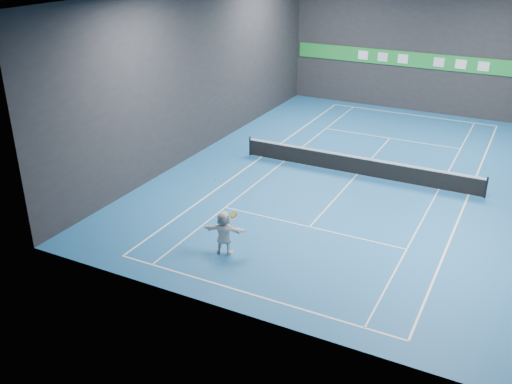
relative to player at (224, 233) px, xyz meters
The scene contains 18 objects.
ground 10.16m from the player, 77.80° to the left, with size 26.00×26.00×0.00m, color #1B5A96.
wall_back 23.27m from the player, 84.66° to the left, with size 18.00×0.10×9.00m, color #242326.
wall_front 5.22m from the player, 55.49° to the right, with size 18.00×0.10×9.00m, color #242326.
wall_left 12.57m from the player, 124.75° to the left, with size 0.10×26.00×9.00m, color #242326.
baseline_near 3.06m from the player, 43.09° to the right, with size 10.98×0.08×0.01m, color white.
baseline_far 21.90m from the player, 84.39° to the left, with size 10.98×0.08×0.01m, color white.
sideline_doubles_left 10.48m from the player, 108.72° to the left, with size 0.08×23.78×0.01m, color white.
sideline_doubles_right 12.52m from the player, 52.35° to the left, with size 0.08×23.78×0.01m, color white.
sideline_singles_left 10.12m from the player, 101.27° to the left, with size 0.06×23.78×0.01m, color white.
sideline_singles_right 11.73m from the player, 57.71° to the left, with size 0.06×23.78×0.01m, color white.
service_line_near 4.19m from the player, 58.50° to the left, with size 8.23×0.06×0.01m, color white.
service_line_far 16.45m from the player, 82.52° to the left, with size 8.23×0.06×0.01m, color white.
center_service_line 10.16m from the player, 77.80° to the left, with size 0.06×12.80×0.01m, color white.
player is the anchor object (origin of this frame).
tennis_ball 2.13m from the player, 167.27° to the left, with size 0.06×0.06×0.06m, color #CEEB27.
tennis_net 10.12m from the player, 77.80° to the left, with size 12.50×0.10×1.07m.
sponsor_banner 23.07m from the player, 84.65° to the left, with size 17.64×0.11×1.00m.
tennis_racket 0.88m from the player, ahead, with size 0.42×0.38×0.63m.
Camera 1 is at (7.69, -26.37, 11.34)m, focal length 40.00 mm.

